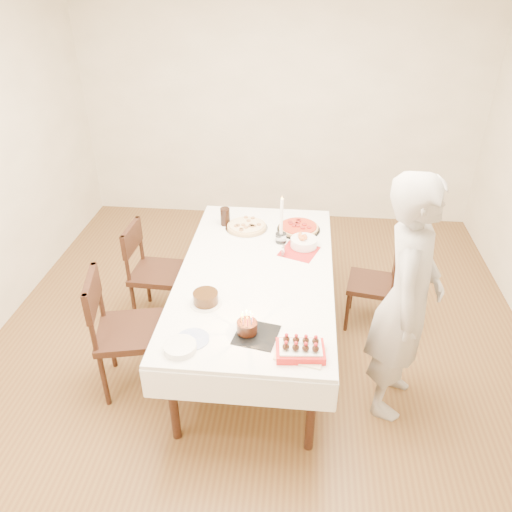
# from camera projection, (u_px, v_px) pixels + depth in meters

# --- Properties ---
(floor) EXTENTS (5.00, 5.00, 0.00)m
(floor) POSITION_uv_depth(u_px,v_px,m) (258.00, 350.00, 4.10)
(floor) COLOR brown
(floor) RESTS_ON ground
(wall_back) EXTENTS (4.50, 0.04, 2.70)m
(wall_back) POSITION_uv_depth(u_px,v_px,m) (280.00, 104.00, 5.51)
(wall_back) COLOR #EFE4C9
(wall_back) RESTS_ON floor
(dining_table) EXTENTS (1.57, 2.33, 0.75)m
(dining_table) POSITION_uv_depth(u_px,v_px,m) (256.00, 311.00, 3.93)
(dining_table) COLOR white
(dining_table) RESTS_ON floor
(chair_right_savory) EXTENTS (0.48, 0.48, 0.81)m
(chair_right_savory) POSITION_uv_depth(u_px,v_px,m) (371.00, 284.00, 4.19)
(chair_right_savory) COLOR #331911
(chair_right_savory) RESTS_ON floor
(chair_left_savory) EXTENTS (0.48, 0.48, 0.89)m
(chair_left_savory) POSITION_uv_depth(u_px,v_px,m) (158.00, 273.00, 4.26)
(chair_left_savory) COLOR #331911
(chair_left_savory) RESTS_ON floor
(chair_left_dessert) EXTENTS (0.59, 0.59, 0.97)m
(chair_left_dessert) POSITION_uv_depth(u_px,v_px,m) (130.00, 332.00, 3.54)
(chair_left_dessert) COLOR #331911
(chair_left_dessert) RESTS_ON floor
(person) EXTENTS (0.59, 0.73, 1.76)m
(person) POSITION_uv_depth(u_px,v_px,m) (407.00, 300.00, 3.20)
(person) COLOR #B9B3AE
(person) RESTS_ON floor
(pizza_white) EXTENTS (0.47, 0.47, 0.04)m
(pizza_white) POSITION_uv_depth(u_px,v_px,m) (247.00, 226.00, 4.29)
(pizza_white) COLOR beige
(pizza_white) RESTS_ON dining_table
(pizza_pepperoni) EXTENTS (0.38, 0.38, 0.04)m
(pizza_pepperoni) POSITION_uv_depth(u_px,v_px,m) (299.00, 228.00, 4.27)
(pizza_pepperoni) COLOR red
(pizza_pepperoni) RESTS_ON dining_table
(red_placemat) EXTENTS (0.35, 0.35, 0.01)m
(red_placemat) POSITION_uv_depth(u_px,v_px,m) (299.00, 252.00, 3.98)
(red_placemat) COLOR #B21E1E
(red_placemat) RESTS_ON dining_table
(pasta_bowl) EXTENTS (0.26, 0.26, 0.07)m
(pasta_bowl) POSITION_uv_depth(u_px,v_px,m) (304.00, 242.00, 4.02)
(pasta_bowl) COLOR white
(pasta_bowl) RESTS_ON dining_table
(taper_candle) EXTENTS (0.10, 0.10, 0.41)m
(taper_candle) POSITION_uv_depth(u_px,v_px,m) (281.00, 220.00, 4.00)
(taper_candle) COLOR white
(taper_candle) RESTS_ON dining_table
(shaker_pair) EXTENTS (0.09, 0.09, 0.08)m
(shaker_pair) POSITION_uv_depth(u_px,v_px,m) (283.00, 252.00, 3.89)
(shaker_pair) COLOR white
(shaker_pair) RESTS_ON dining_table
(cola_glass) EXTENTS (0.08, 0.08, 0.15)m
(cola_glass) POSITION_uv_depth(u_px,v_px,m) (225.00, 217.00, 4.33)
(cola_glass) COLOR black
(cola_glass) RESTS_ON dining_table
(layer_cake) EXTENTS (0.27, 0.27, 0.09)m
(layer_cake) POSITION_uv_depth(u_px,v_px,m) (206.00, 298.00, 3.36)
(layer_cake) COLOR #351E0D
(layer_cake) RESTS_ON dining_table
(cake_board) EXTENTS (0.30, 0.30, 0.01)m
(cake_board) POSITION_uv_depth(u_px,v_px,m) (256.00, 335.00, 3.11)
(cake_board) COLOR black
(cake_board) RESTS_ON dining_table
(birthday_cake) EXTENTS (0.14, 0.14, 0.14)m
(birthday_cake) POSITION_uv_depth(u_px,v_px,m) (247.00, 323.00, 3.08)
(birthday_cake) COLOR #341A0E
(birthday_cake) RESTS_ON dining_table
(strawberry_box) EXTENTS (0.30, 0.21, 0.07)m
(strawberry_box) POSITION_uv_depth(u_px,v_px,m) (300.00, 350.00, 2.94)
(strawberry_box) COLOR red
(strawberry_box) RESTS_ON dining_table
(box_lid) EXTENTS (0.32, 0.25, 0.02)m
(box_lid) POSITION_uv_depth(u_px,v_px,m) (300.00, 354.00, 2.96)
(box_lid) COLOR beige
(box_lid) RESTS_ON dining_table
(plate_stack) EXTENTS (0.23, 0.23, 0.04)m
(plate_stack) POSITION_uv_depth(u_px,v_px,m) (180.00, 347.00, 2.98)
(plate_stack) COLOR white
(plate_stack) RESTS_ON dining_table
(china_plate) EXTENTS (0.24, 0.24, 0.01)m
(china_plate) POSITION_uv_depth(u_px,v_px,m) (193.00, 339.00, 3.07)
(china_plate) COLOR white
(china_plate) RESTS_ON dining_table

